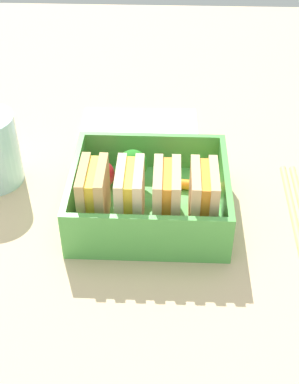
% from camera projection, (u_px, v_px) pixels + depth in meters
% --- Properties ---
extents(ground_plane, '(1.20, 1.20, 0.02)m').
position_uv_depth(ground_plane, '(149.00, 220.00, 0.56)').
color(ground_plane, '#D7B48B').
extents(bento_tray, '(0.16, 0.14, 0.01)m').
position_uv_depth(bento_tray, '(149.00, 208.00, 0.55)').
color(bento_tray, '#54B14D').
rests_on(bento_tray, ground_plane).
extents(bento_rim, '(0.16, 0.14, 0.04)m').
position_uv_depth(bento_rim, '(149.00, 188.00, 0.53)').
color(bento_rim, '#54B14D').
rests_on(bento_rim, bento_tray).
extents(sandwich_left, '(0.03, 0.05, 0.06)m').
position_uv_depth(sandwich_left, '(203.00, 198.00, 0.50)').
color(sandwich_left, '#E4B881').
rests_on(sandwich_left, bento_tray).
extents(sandwich_center_left, '(0.03, 0.05, 0.06)m').
position_uv_depth(sandwich_center_left, '(167.00, 197.00, 0.50)').
color(sandwich_center_left, '#E3BE84').
rests_on(sandwich_center_left, bento_tray).
extents(sandwich_center, '(0.03, 0.05, 0.06)m').
position_uv_depth(sandwich_center, '(130.00, 196.00, 0.50)').
color(sandwich_center, beige).
rests_on(sandwich_center, bento_tray).
extents(sandwich_center_right, '(0.03, 0.05, 0.06)m').
position_uv_depth(sandwich_center_right, '(94.00, 195.00, 0.50)').
color(sandwich_center_right, tan).
rests_on(sandwich_center_right, bento_tray).
extents(carrot_stick_far_left, '(0.05, 0.02, 0.01)m').
position_uv_depth(carrot_stick_far_left, '(197.00, 185.00, 0.56)').
color(carrot_stick_far_left, orange).
rests_on(carrot_stick_far_left, bento_tray).
extents(strawberry_left, '(0.02, 0.02, 0.03)m').
position_uv_depth(strawberry_left, '(166.00, 177.00, 0.55)').
color(strawberry_left, red).
rests_on(strawberry_left, bento_tray).
extents(broccoli_floret, '(0.03, 0.03, 0.04)m').
position_uv_depth(broccoli_floret, '(133.00, 166.00, 0.55)').
color(broccoli_floret, '#91CE70').
rests_on(broccoli_floret, bento_tray).
extents(strawberry_far_left, '(0.03, 0.03, 0.04)m').
position_uv_depth(strawberry_far_left, '(100.00, 174.00, 0.55)').
color(strawberry_far_left, red).
rests_on(strawberry_far_left, bento_tray).
extents(folded_napkin, '(0.15, 0.09, 0.00)m').
position_uv_depth(folded_napkin, '(139.00, 126.00, 0.68)').
color(folded_napkin, white).
rests_on(folded_napkin, ground_plane).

